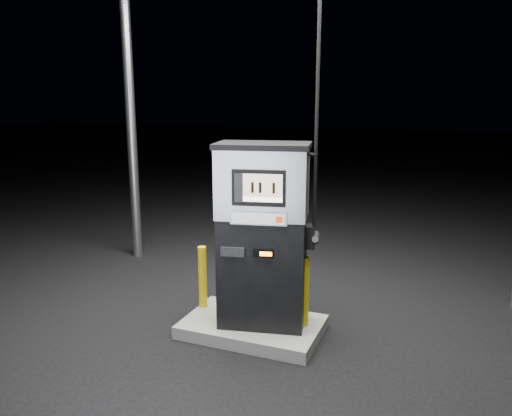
% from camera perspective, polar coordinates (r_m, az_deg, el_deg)
% --- Properties ---
extents(ground, '(80.00, 80.00, 0.00)m').
position_cam_1_polar(ground, '(6.10, -0.40, -14.05)').
color(ground, black).
rests_on(ground, ground).
extents(pump_island, '(1.60, 1.00, 0.15)m').
position_cam_1_polar(pump_island, '(6.07, -0.40, -13.42)').
color(pump_island, slate).
rests_on(pump_island, ground).
extents(fuel_dispenser, '(1.21, 0.82, 4.35)m').
position_cam_1_polar(fuel_dispenser, '(5.63, 0.81, -2.96)').
color(fuel_dispenser, black).
rests_on(fuel_dispenser, pump_island).
extents(bollard_left, '(0.13, 0.13, 0.78)m').
position_cam_1_polar(bollard_left, '(6.32, -6.12, -7.83)').
color(bollard_left, gold).
rests_on(bollard_left, pump_island).
extents(bollard_right, '(0.14, 0.14, 0.82)m').
position_cam_1_polar(bollard_right, '(5.80, 5.53, -9.51)').
color(bollard_right, gold).
rests_on(bollard_right, pump_island).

